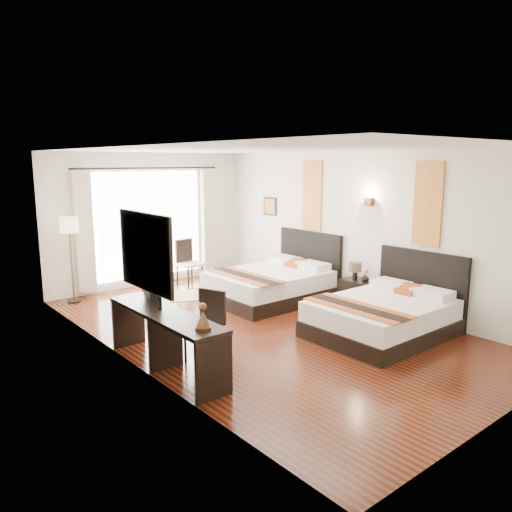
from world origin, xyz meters
TOP-DOWN VIEW (x-y plane):
  - floor at (0.00, 0.00)m, footprint 4.50×7.50m
  - ceiling at (0.00, 0.00)m, footprint 4.50×7.50m
  - wall_headboard at (2.25, 0.00)m, footprint 0.01×7.50m
  - wall_desk at (-2.25, 0.00)m, footprint 0.01×7.50m
  - wall_window at (0.00, 3.75)m, footprint 4.50×0.01m
  - wall_entry at (0.00, -3.75)m, footprint 4.50×0.01m
  - window_glass at (0.00, 3.73)m, footprint 2.40×0.02m
  - sheer_curtain at (0.00, 3.67)m, footprint 2.30×0.02m
  - drape_left at (-1.45, 3.63)m, footprint 0.35×0.14m
  - drape_right at (1.45, 3.63)m, footprint 0.35×0.14m
  - art_panel_near at (2.23, -1.42)m, footprint 0.03×0.50m
  - art_panel_far at (2.23, 1.13)m, footprint 0.03×0.50m
  - wall_sconce at (2.19, -0.29)m, footprint 0.10×0.14m
  - mirror_frame at (-2.22, -0.44)m, footprint 0.04×1.25m
  - mirror_glass at (-2.19, -0.44)m, footprint 0.01×1.12m
  - bed_near at (1.25, -1.42)m, footprint 2.12×1.65m
  - bed_far at (1.21, 1.13)m, footprint 2.19×1.71m
  - nightstand at (1.98, -0.29)m, footprint 0.45×0.56m
  - table_lamp at (1.95, -0.24)m, footprint 0.22×0.22m
  - vase at (1.96, -0.46)m, footprint 0.17×0.17m
  - console_desk at (-1.99, -0.44)m, footprint 0.50×2.20m
  - television at (-1.97, 0.11)m, footprint 0.34×0.89m
  - bronze_figurine at (-1.99, -1.32)m, footprint 0.22×0.22m
  - desk_chair at (-1.43, -0.52)m, footprint 0.55×0.55m
  - floor_lamp at (-1.80, 3.39)m, footprint 0.32×0.32m
  - side_table at (-0.67, 2.78)m, footprint 0.50×0.50m
  - fruit_bowl at (-0.71, 2.80)m, footprint 0.26×0.26m
  - window_chair at (0.59, 3.14)m, footprint 0.49×0.49m
  - jute_rug at (0.10, 2.41)m, footprint 1.45×1.23m

SIDE VIEW (x-z plane):
  - floor at x=0.00m, z-range -0.01..0.00m
  - jute_rug at x=0.10m, z-range 0.00..0.01m
  - nightstand at x=1.98m, z-range 0.00..0.54m
  - desk_chair at x=-1.43m, z-range -0.18..0.75m
  - side_table at x=-0.67m, z-range 0.00..0.57m
  - window_chair at x=0.59m, z-range -0.19..0.79m
  - bed_near at x=1.25m, z-range -0.29..0.91m
  - bed_far at x=1.21m, z-range -0.30..0.94m
  - console_desk at x=-1.99m, z-range 0.00..0.76m
  - vase at x=1.96m, z-range 0.50..0.64m
  - fruit_bowl at x=-0.71m, z-range 0.57..0.62m
  - table_lamp at x=1.95m, z-range 0.56..0.92m
  - bronze_figurine at x=-1.99m, z-range 0.76..1.03m
  - television at x=-1.97m, z-range 0.76..1.27m
  - drape_left at x=-1.45m, z-range 0.10..2.46m
  - drape_right at x=1.45m, z-range 0.10..2.46m
  - sheer_curtain at x=0.00m, z-range 0.25..2.35m
  - window_glass at x=0.00m, z-range 0.20..2.40m
  - floor_lamp at x=-1.80m, z-range 0.56..2.17m
  - wall_headboard at x=2.25m, z-range 0.00..2.80m
  - wall_desk at x=-2.25m, z-range 0.00..2.80m
  - wall_window at x=0.00m, z-range 0.00..2.80m
  - wall_entry at x=0.00m, z-range 0.00..2.80m
  - mirror_frame at x=-2.22m, z-range 1.08..2.02m
  - mirror_glass at x=-2.19m, z-range 1.14..1.96m
  - wall_sconce at x=2.19m, z-range 1.85..1.99m
  - art_panel_near at x=2.23m, z-range 1.27..2.62m
  - art_panel_far at x=2.23m, z-range 1.27..2.62m
  - ceiling at x=0.00m, z-range 2.78..2.80m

